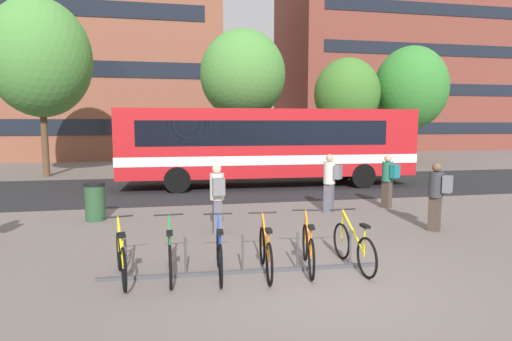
% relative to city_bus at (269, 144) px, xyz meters
% --- Properties ---
extents(ground, '(200.00, 200.00, 0.00)m').
position_rel_city_bus_xyz_m(ground, '(-1.47, -10.51, -1.78)').
color(ground, '#6B605B').
extents(bus_lane_asphalt, '(80.00, 7.20, 0.01)m').
position_rel_city_bus_xyz_m(bus_lane_asphalt, '(-1.47, 0.00, -1.77)').
color(bus_lane_asphalt, '#232326').
rests_on(bus_lane_asphalt, ground).
extents(city_bus, '(12.09, 2.89, 3.20)m').
position_rel_city_bus_xyz_m(city_bus, '(0.00, 0.00, 0.00)').
color(city_bus, red).
rests_on(city_bus, ground).
extents(bike_rack, '(4.93, 0.27, 0.70)m').
position_rel_city_bus_xyz_m(bike_rack, '(-2.70, -9.81, -1.68)').
color(bike_rack, '#47474C').
rests_on(bike_rack, ground).
extents(parked_bicycle_yellow_0, '(0.55, 1.70, 0.99)m').
position_rel_city_bus_xyz_m(parked_bicycle_yellow_0, '(-4.74, -9.73, -1.39)').
color(parked_bicycle_yellow_0, black).
rests_on(parked_bicycle_yellow_0, ground).
extents(parked_bicycle_green_1, '(0.52, 1.72, 0.99)m').
position_rel_city_bus_xyz_m(parked_bicycle_green_1, '(-3.95, -9.74, -1.39)').
color(parked_bicycle_green_1, black).
rests_on(parked_bicycle_green_1, ground).
extents(parked_bicycle_blue_2, '(0.52, 1.72, 0.99)m').
position_rel_city_bus_xyz_m(parked_bicycle_blue_2, '(-3.11, -9.83, -1.39)').
color(parked_bicycle_blue_2, black).
rests_on(parked_bicycle_blue_2, ground).
extents(parked_bicycle_orange_3, '(0.52, 1.72, 0.99)m').
position_rel_city_bus_xyz_m(parked_bicycle_orange_3, '(-2.31, -9.90, -1.39)').
color(parked_bicycle_orange_3, black).
rests_on(parked_bicycle_orange_3, ground).
extents(parked_bicycle_orange_4, '(0.55, 1.70, 0.99)m').
position_rel_city_bus_xyz_m(parked_bicycle_orange_4, '(-1.51, -9.82, -1.39)').
color(parked_bicycle_orange_4, black).
rests_on(parked_bicycle_orange_4, ground).
extents(parked_bicycle_yellow_5, '(0.52, 1.72, 0.99)m').
position_rel_city_bus_xyz_m(parked_bicycle_yellow_5, '(-0.68, -9.91, -1.39)').
color(parked_bicycle_yellow_5, black).
rests_on(parked_bicycle_yellow_5, ground).
extents(commuter_teal_pack_0, '(0.51, 0.60, 1.66)m').
position_rel_city_bus_xyz_m(commuter_teal_pack_0, '(2.62, -5.13, -0.82)').
color(commuter_teal_pack_0, '#47382D').
rests_on(commuter_teal_pack_0, ground).
extents(commuter_grey_pack_1, '(0.58, 0.60, 1.68)m').
position_rel_city_bus_xyz_m(commuter_grey_pack_1, '(2.39, -7.89, -0.81)').
color(commuter_grey_pack_1, '#47382D').
rests_on(commuter_grey_pack_1, ground).
extents(commuter_grey_pack_2, '(0.36, 0.54, 1.66)m').
position_rel_city_bus_xyz_m(commuter_grey_pack_2, '(-2.87, -7.07, -0.82)').
color(commuter_grey_pack_2, '#565660').
rests_on(commuter_grey_pack_2, ground).
extents(commuter_grey_pack_3, '(0.60, 0.57, 1.73)m').
position_rel_city_bus_xyz_m(commuter_grey_pack_3, '(0.62, -5.39, -0.78)').
color(commuter_grey_pack_3, '#565660').
rests_on(commuter_grey_pack_3, ground).
extents(trash_bin, '(0.55, 0.55, 1.03)m').
position_rel_city_bus_xyz_m(trash_bin, '(-6.01, -5.13, -1.26)').
color(trash_bin, '#284C2D').
rests_on(trash_bin, ground).
extents(street_tree_0, '(4.11, 4.11, 6.73)m').
position_rel_city_bus_xyz_m(street_tree_0, '(6.80, 7.91, 2.70)').
color(street_tree_0, brown).
rests_on(street_tree_0, ground).
extents(street_tree_1, '(4.51, 4.51, 7.54)m').
position_rel_city_bus_xyz_m(street_tree_1, '(-0.30, 5.13, 3.41)').
color(street_tree_1, brown).
rests_on(street_tree_1, ground).
extents(street_tree_2, '(4.78, 4.78, 8.61)m').
position_rel_city_bus_xyz_m(street_tree_2, '(-10.21, 5.12, 3.99)').
color(street_tree_2, brown).
rests_on(street_tree_2, ground).
extents(street_tree_3, '(4.68, 4.68, 7.61)m').
position_rel_city_bus_xyz_m(street_tree_3, '(11.23, 7.96, 3.15)').
color(street_tree_3, brown).
rests_on(street_tree_3, ground).
extents(building_left_wing, '(21.70, 13.24, 15.84)m').
position_rel_city_bus_xyz_m(building_left_wing, '(-11.25, 19.80, 6.14)').
color(building_left_wing, brown).
rests_on(building_left_wing, ground).
extents(building_right_wing, '(23.83, 13.28, 21.98)m').
position_rel_city_bus_xyz_m(building_right_wing, '(19.67, 25.36, 9.22)').
color(building_right_wing, brown).
rests_on(building_right_wing, ground).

